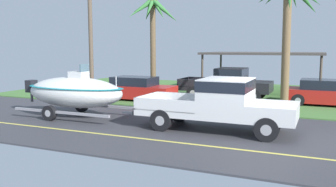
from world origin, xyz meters
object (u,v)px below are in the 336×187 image
(boat_on_trailer, at_px, (74,92))
(utility_pole, at_px, (90,23))
(parked_sedan_near, at_px, (331,93))
(palm_tree_far_right, at_px, (153,19))
(parked_pickup_background, at_px, (231,82))
(carport_awning, at_px, (264,54))
(palm_tree_near_right, at_px, (289,8))
(parked_sedan_far, at_px, (137,89))
(pickup_truck_towing, at_px, (225,102))

(boat_on_trailer, relative_size, utility_pole, 0.70)
(parked_sedan_near, relative_size, palm_tree_far_right, 0.77)
(parked_pickup_background, relative_size, parked_sedan_near, 1.16)
(parked_pickup_background, xyz_separation_m, parked_sedan_near, (5.38, -0.24, -0.36))
(carport_awning, relative_size, palm_tree_far_right, 1.22)
(parked_pickup_background, xyz_separation_m, palm_tree_far_right, (-4.94, -0.18, 3.78))
(boat_on_trailer, distance_m, palm_tree_near_right, 10.44)
(boat_on_trailer, bearing_deg, parked_sedan_far, 88.26)
(parked_sedan_far, height_order, utility_pole, utility_pole)
(boat_on_trailer, relative_size, parked_pickup_background, 1.08)
(pickup_truck_towing, bearing_deg, parked_sedan_far, 140.49)
(boat_on_trailer, height_order, parked_sedan_near, boat_on_trailer)
(parked_pickup_background, bearing_deg, parked_sedan_far, -152.65)
(boat_on_trailer, height_order, palm_tree_near_right, palm_tree_near_right)
(pickup_truck_towing, xyz_separation_m, palm_tree_far_right, (-6.67, 7.79, 3.74))
(palm_tree_far_right, bearing_deg, parked_pickup_background, 2.05)
(utility_pole, bearing_deg, palm_tree_near_right, 1.17)
(parked_pickup_background, xyz_separation_m, parked_sedan_far, (-4.87, -2.52, -0.36))
(pickup_truck_towing, distance_m, parked_sedan_far, 8.57)
(boat_on_trailer, xyz_separation_m, parked_pickup_background, (5.04, 7.96, -0.08))
(carport_awning, bearing_deg, utility_pole, -140.82)
(carport_awning, xyz_separation_m, utility_pole, (-8.75, -7.13, 1.81))
(parked_sedan_near, relative_size, carport_awning, 0.63)
(parked_sedan_near, distance_m, parked_sedan_far, 10.50)
(pickup_truck_towing, height_order, boat_on_trailer, boat_on_trailer)
(palm_tree_far_right, bearing_deg, carport_awning, 33.32)
(parked_pickup_background, height_order, carport_awning, carport_awning)
(parked_pickup_background, height_order, utility_pole, utility_pole)
(parked_sedan_far, distance_m, palm_tree_near_right, 9.25)
(palm_tree_far_right, relative_size, utility_pole, 0.73)
(pickup_truck_towing, xyz_separation_m, boat_on_trailer, (-6.77, -0.00, 0.04))
(parked_sedan_far, bearing_deg, parked_sedan_near, 12.53)
(palm_tree_near_right, bearing_deg, parked_sedan_far, 176.62)
(pickup_truck_towing, height_order, palm_tree_near_right, palm_tree_near_right)
(pickup_truck_towing, xyz_separation_m, utility_pole, (-9.21, 4.74, 3.35))
(parked_sedan_far, bearing_deg, parked_pickup_background, 27.35)
(parked_pickup_background, bearing_deg, palm_tree_far_right, -177.95)
(utility_pole, bearing_deg, pickup_truck_towing, -27.21)
(pickup_truck_towing, distance_m, parked_pickup_background, 8.15)
(parked_sedan_near, distance_m, carport_awning, 6.15)
(pickup_truck_towing, height_order, palm_tree_far_right, palm_tree_far_right)
(palm_tree_far_right, bearing_deg, parked_sedan_near, -0.36)
(parked_pickup_background, relative_size, utility_pole, 0.65)
(pickup_truck_towing, xyz_separation_m, carport_awning, (-0.47, 11.86, 1.54))
(parked_sedan_near, height_order, palm_tree_far_right, palm_tree_far_right)
(parked_sedan_near, xyz_separation_m, parked_sedan_far, (-10.25, -2.28, -0.00))
(boat_on_trailer, xyz_separation_m, palm_tree_near_right, (8.39, 4.96, 3.76))
(parked_sedan_far, distance_m, utility_pole, 4.63)
(parked_sedan_near, relative_size, parked_sedan_far, 1.11)
(parked_pickup_background, height_order, palm_tree_far_right, palm_tree_far_right)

